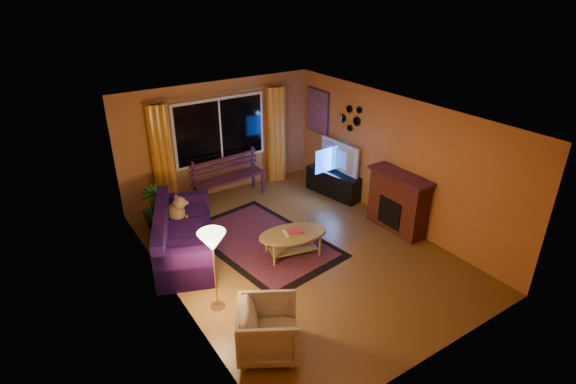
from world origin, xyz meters
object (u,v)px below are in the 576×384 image
sofa (185,233)px  floor_lamp (215,272)px  armchair (268,327)px  tv_console (334,183)px  bench (230,188)px  coffee_table (293,244)px

sofa → floor_lamp: 1.60m
armchair → tv_console: 4.87m
bench → floor_lamp: floor_lamp is taller
floor_lamp → coffee_table: size_ratio=1.04×
armchair → floor_lamp: floor_lamp is taller
tv_console → armchair: bearing=-149.3°
armchair → floor_lamp: size_ratio=0.63×
armchair → coffee_table: size_ratio=0.65×
floor_lamp → tv_console: size_ratio=0.95×
sofa → armchair: 2.75m
coffee_table → tv_console: tv_console is taller
sofa → bench: bearing=64.9°
floor_lamp → armchair: bearing=-80.7°
coffee_table → tv_console: 2.61m
sofa → coffee_table: size_ratio=1.79×
armchair → floor_lamp: (-0.19, 1.16, 0.24)m
armchair → tv_console: (3.66, 3.21, -0.12)m
sofa → coffee_table: 1.89m
bench → coffee_table: bearing=-96.2°
bench → armchair: (-1.61, -4.29, 0.15)m
floor_lamp → tv_console: (3.85, 2.05, -0.36)m
sofa → tv_console: bearing=28.7°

